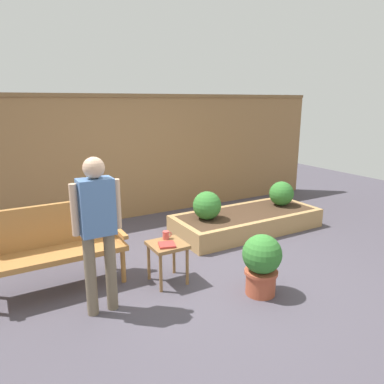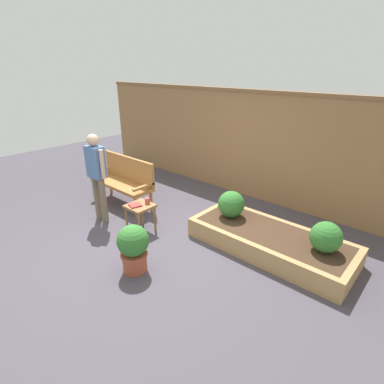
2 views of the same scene
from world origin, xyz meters
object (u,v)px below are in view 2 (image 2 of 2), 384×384
at_px(side_table, 140,210).
at_px(garden_bench, 125,177).
at_px(shrub_far_corner, 326,237).
at_px(potted_boxwood, 133,246).
at_px(cup_on_table, 147,201).
at_px(shrub_near_bench, 231,204).
at_px(book_on_table, 135,205).
at_px(person_by_bench, 97,171).

bearing_deg(side_table, garden_bench, 154.37).
bearing_deg(shrub_far_corner, potted_boxwood, -137.91).
xyz_separation_m(side_table, cup_on_table, (0.05, 0.12, 0.13)).
bearing_deg(cup_on_table, garden_bench, 160.48).
relative_size(cup_on_table, shrub_near_bench, 0.27).
height_order(side_table, potted_boxwood, potted_boxwood).
height_order(cup_on_table, book_on_table, cup_on_table).
relative_size(shrub_near_bench, shrub_far_corner, 1.04).
distance_m(book_on_table, potted_boxwood, 1.05).
relative_size(side_table, shrub_near_bench, 1.12).
relative_size(book_on_table, potted_boxwood, 0.27).
bearing_deg(potted_boxwood, garden_bench, 145.76).
bearing_deg(potted_boxwood, shrub_far_corner, 42.09).
relative_size(book_on_table, person_by_bench, 0.12).
xyz_separation_m(garden_bench, shrub_far_corner, (3.74, 0.42, -0.04)).
bearing_deg(shrub_near_bench, side_table, -139.90).
height_order(garden_bench, person_by_bench, person_by_bench).
bearing_deg(garden_bench, potted_boxwood, -34.24).
relative_size(side_table, person_by_bench, 0.31).
bearing_deg(shrub_near_bench, garden_bench, -169.30).
distance_m(cup_on_table, shrub_far_corner, 2.72).
relative_size(side_table, potted_boxwood, 0.71).
distance_m(cup_on_table, potted_boxwood, 1.13).
relative_size(side_table, shrub_far_corner, 1.16).
height_order(side_table, person_by_bench, person_by_bench).
relative_size(cup_on_table, shrub_far_corner, 0.28).
height_order(potted_boxwood, person_by_bench, person_by_bench).
distance_m(side_table, shrub_near_bench, 1.49).
distance_m(shrub_near_bench, person_by_bench, 2.32).
relative_size(garden_bench, person_by_bench, 0.92).
bearing_deg(side_table, shrub_near_bench, 40.10).
relative_size(garden_bench, side_table, 3.00).
xyz_separation_m(side_table, shrub_near_bench, (1.13, 0.95, 0.12)).
distance_m(side_table, shrub_far_corner, 2.80).
distance_m(garden_bench, book_on_table, 1.23).
relative_size(side_table, cup_on_table, 4.19).
xyz_separation_m(shrub_near_bench, person_by_bench, (-1.96, -1.17, 0.42)).
distance_m(shrub_near_bench, shrub_far_corner, 1.50).
bearing_deg(book_on_table, side_table, 77.37).
height_order(garden_bench, book_on_table, garden_bench).
relative_size(shrub_near_bench, person_by_bench, 0.28).
distance_m(potted_boxwood, person_by_bench, 1.76).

